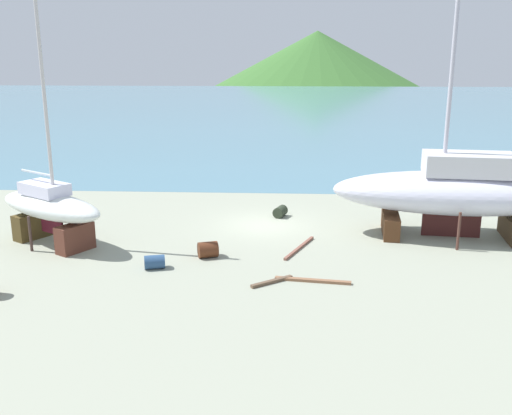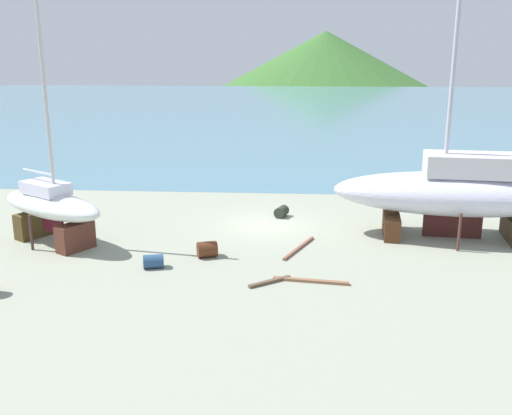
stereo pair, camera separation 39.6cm
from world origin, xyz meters
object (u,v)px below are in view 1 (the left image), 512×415
Objects in this scene: barrel_tipped_right at (208,250)px; barrel_tipped_left at (155,262)px; sailboat_small_center at (455,191)px; sailboat_large_starboard at (50,207)px; barrel_tipped_center at (280,212)px.

barrel_tipped_left is at bearing -144.01° from barrel_tipped_right.
sailboat_small_center is 22.31× the size of barrel_tipped_left.
sailboat_large_starboard reaches higher than barrel_tipped_right.
sailboat_small_center is 8.53m from barrel_tipped_center.
barrel_tipped_center reaches higher than barrel_tipped_left.
sailboat_small_center is 17.81m from sailboat_large_starboard.
sailboat_large_starboard is at bearing 12.49° from sailboat_small_center.
barrel_tipped_right is at bearing -115.24° from barrel_tipped_center.
sailboat_large_starboard is 14.04× the size of barrel_tipped_left.
sailboat_small_center is 13.58m from barrel_tipped_left.
barrel_tipped_center is (-7.83, 2.82, -1.86)m from sailboat_small_center.
sailboat_small_center reaches higher than barrel_tipped_center.
sailboat_large_starboard is at bearing -153.89° from barrel_tipped_center.
barrel_tipped_center is 6.76m from barrel_tipped_right.
barrel_tipped_center is 8.90m from barrel_tipped_left.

